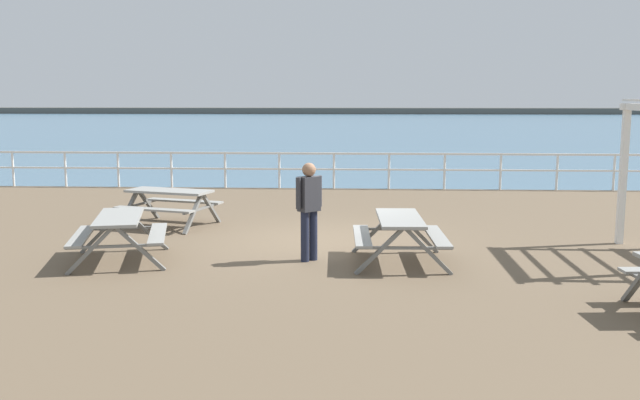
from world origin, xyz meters
name	(u,v)px	position (x,y,z in m)	size (l,w,h in m)	color
ground_plane	(319,246)	(0.00, 0.00, -0.10)	(30.00, 24.00, 0.20)	brown
sea_band	(351,125)	(0.00, 52.75, 0.00)	(142.00, 90.00, 0.01)	#476B84
distant_shoreline	(354,114)	(0.00, 95.75, 0.00)	(142.00, 6.00, 1.80)	#4C4C47
seaward_railing	(334,164)	(0.00, 7.75, 0.74)	(23.07, 0.07, 1.08)	white
picnic_table_near_left	(400,228)	(1.42, -1.65, 0.58)	(1.59, 1.85, 0.80)	gray
picnic_table_mid_centre	(169,199)	(-3.28, 1.45, 0.58)	(2.15, 1.95, 0.80)	gray
picnic_table_far_left	(119,227)	(-3.26, -1.81, 0.58)	(1.89, 2.10, 0.80)	gray
visitor	(309,205)	(-0.09, -1.60, 0.95)	(0.42, 0.39, 1.66)	#1E2338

